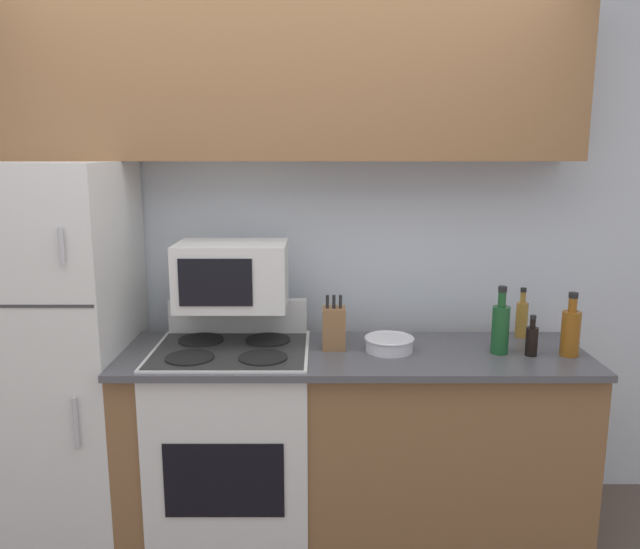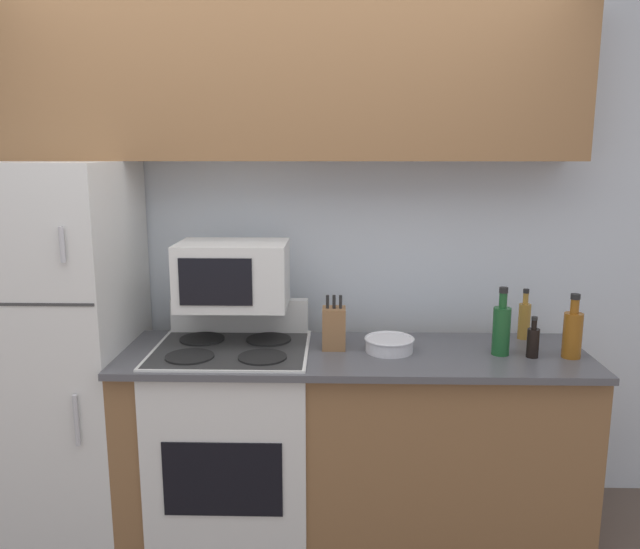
{
  "view_description": "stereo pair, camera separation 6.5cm",
  "coord_description": "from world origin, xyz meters",
  "px_view_note": "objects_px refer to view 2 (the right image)",
  "views": [
    {
      "loc": [
        0.16,
        -2.37,
        1.77
      ],
      "look_at": [
        0.16,
        0.26,
        1.25
      ],
      "focal_mm": 35.0,
      "sensor_mm": 36.0,
      "label": 1
    },
    {
      "loc": [
        0.23,
        -2.37,
        1.77
      ],
      "look_at": [
        0.16,
        0.26,
        1.25
      ],
      "focal_mm": 35.0,
      "sensor_mm": 36.0,
      "label": 2
    }
  ],
  "objects_px": {
    "microwave": "(233,275)",
    "bottle_whiskey": "(573,333)",
    "bottle_vinegar": "(524,319)",
    "bottle_soy_sauce": "(533,341)",
    "knife_block": "(334,328)",
    "refrigerator": "(63,351)",
    "bowl": "(389,344)",
    "bottle_wine_green": "(501,328)",
    "stove": "(234,440)"
  },
  "relations": [
    {
      "from": "bottle_whiskey",
      "to": "bottle_vinegar",
      "type": "bearing_deg",
      "value": 114.29
    },
    {
      "from": "bottle_whiskey",
      "to": "bottle_wine_green",
      "type": "relative_size",
      "value": 0.93
    },
    {
      "from": "stove",
      "to": "bowl",
      "type": "distance_m",
      "value": 0.84
    },
    {
      "from": "stove",
      "to": "microwave",
      "type": "relative_size",
      "value": 2.17
    },
    {
      "from": "bottle_vinegar",
      "to": "bowl",
      "type": "bearing_deg",
      "value": -162.01
    },
    {
      "from": "bowl",
      "to": "bottle_whiskey",
      "type": "height_order",
      "value": "bottle_whiskey"
    },
    {
      "from": "refrigerator",
      "to": "stove",
      "type": "xyz_separation_m",
      "value": [
        0.79,
        -0.08,
        -0.39
      ]
    },
    {
      "from": "bottle_whiskey",
      "to": "refrigerator",
      "type": "bearing_deg",
      "value": 176.5
    },
    {
      "from": "knife_block",
      "to": "bottle_soy_sauce",
      "type": "distance_m",
      "value": 0.86
    },
    {
      "from": "refrigerator",
      "to": "bottle_whiskey",
      "type": "bearing_deg",
      "value": -3.5
    },
    {
      "from": "bowl",
      "to": "bottle_wine_green",
      "type": "distance_m",
      "value": 0.49
    },
    {
      "from": "bottle_vinegar",
      "to": "microwave",
      "type": "bearing_deg",
      "value": -175.78
    },
    {
      "from": "refrigerator",
      "to": "bottle_vinegar",
      "type": "height_order",
      "value": "refrigerator"
    },
    {
      "from": "microwave",
      "to": "bottle_soy_sauce",
      "type": "distance_m",
      "value": 1.35
    },
    {
      "from": "stove",
      "to": "bottle_vinegar",
      "type": "xyz_separation_m",
      "value": [
        1.36,
        0.21,
        0.52
      ]
    },
    {
      "from": "bottle_whiskey",
      "to": "bottle_soy_sauce",
      "type": "relative_size",
      "value": 1.56
    },
    {
      "from": "knife_block",
      "to": "bottle_whiskey",
      "type": "relative_size",
      "value": 0.89
    },
    {
      "from": "bowl",
      "to": "bottle_soy_sauce",
      "type": "distance_m",
      "value": 0.61
    },
    {
      "from": "bottle_vinegar",
      "to": "bottle_soy_sauce",
      "type": "distance_m",
      "value": 0.28
    },
    {
      "from": "bottle_soy_sauce",
      "to": "knife_block",
      "type": "bearing_deg",
      "value": 173.3
    },
    {
      "from": "microwave",
      "to": "bowl",
      "type": "height_order",
      "value": "microwave"
    },
    {
      "from": "bowl",
      "to": "bottle_whiskey",
      "type": "distance_m",
      "value": 0.78
    },
    {
      "from": "refrigerator",
      "to": "bottle_vinegar",
      "type": "relative_size",
      "value": 7.2
    },
    {
      "from": "refrigerator",
      "to": "bottle_soy_sauce",
      "type": "bearing_deg",
      "value": -3.82
    },
    {
      "from": "refrigerator",
      "to": "microwave",
      "type": "bearing_deg",
      "value": 2.45
    },
    {
      "from": "refrigerator",
      "to": "bottle_wine_green",
      "type": "height_order",
      "value": "refrigerator"
    },
    {
      "from": "stove",
      "to": "bowl",
      "type": "bearing_deg",
      "value": 0.03
    },
    {
      "from": "microwave",
      "to": "knife_block",
      "type": "distance_m",
      "value": 0.52
    },
    {
      "from": "microwave",
      "to": "bottle_whiskey",
      "type": "height_order",
      "value": "microwave"
    },
    {
      "from": "knife_block",
      "to": "bottle_vinegar",
      "type": "bearing_deg",
      "value": 10.98
    },
    {
      "from": "bowl",
      "to": "bottle_vinegar",
      "type": "height_order",
      "value": "bottle_vinegar"
    },
    {
      "from": "microwave",
      "to": "bottle_whiskey",
      "type": "distance_m",
      "value": 1.5
    },
    {
      "from": "microwave",
      "to": "bowl",
      "type": "bearing_deg",
      "value": -9.02
    },
    {
      "from": "refrigerator",
      "to": "bottle_vinegar",
      "type": "distance_m",
      "value": 2.16
    },
    {
      "from": "bottle_whiskey",
      "to": "microwave",
      "type": "bearing_deg",
      "value": 173.33
    },
    {
      "from": "knife_block",
      "to": "bottle_vinegar",
      "type": "height_order",
      "value": "knife_block"
    },
    {
      "from": "refrigerator",
      "to": "stove",
      "type": "relative_size",
      "value": 1.61
    },
    {
      "from": "bottle_whiskey",
      "to": "bottle_wine_green",
      "type": "distance_m",
      "value": 0.3
    },
    {
      "from": "microwave",
      "to": "bottle_whiskey",
      "type": "xyz_separation_m",
      "value": [
        1.48,
        -0.17,
        -0.21
      ]
    },
    {
      "from": "refrigerator",
      "to": "bottle_wine_green",
      "type": "relative_size",
      "value": 5.76
    },
    {
      "from": "knife_block",
      "to": "microwave",
      "type": "bearing_deg",
      "value": 170.82
    },
    {
      "from": "bottle_vinegar",
      "to": "bottle_soy_sauce",
      "type": "xyz_separation_m",
      "value": [
        -0.04,
        -0.27,
        -0.02
      ]
    },
    {
      "from": "refrigerator",
      "to": "bottle_whiskey",
      "type": "height_order",
      "value": "refrigerator"
    },
    {
      "from": "bottle_whiskey",
      "to": "bottle_wine_green",
      "type": "bearing_deg",
      "value": 173.67
    },
    {
      "from": "knife_block",
      "to": "bowl",
      "type": "bearing_deg",
      "value": -8.72
    },
    {
      "from": "knife_block",
      "to": "bowl",
      "type": "xyz_separation_m",
      "value": [
        0.25,
        -0.04,
        -0.06
      ]
    },
    {
      "from": "stove",
      "to": "knife_block",
      "type": "relative_size",
      "value": 4.32
    },
    {
      "from": "bowl",
      "to": "bottle_soy_sauce",
      "type": "bearing_deg",
      "value": -5.88
    },
    {
      "from": "stove",
      "to": "bottle_whiskey",
      "type": "relative_size",
      "value": 3.83
    },
    {
      "from": "knife_block",
      "to": "bottle_wine_green",
      "type": "relative_size",
      "value": 0.83
    }
  ]
}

